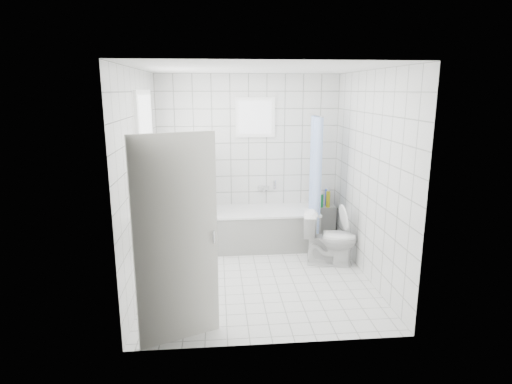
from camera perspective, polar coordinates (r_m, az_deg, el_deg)
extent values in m
plane|color=white|center=(5.64, 0.25, -11.27)|extent=(3.00, 3.00, 0.00)
plane|color=white|center=(5.13, 0.28, 16.15)|extent=(3.00, 3.00, 0.00)
cube|color=white|center=(6.70, -0.97, 4.36)|extent=(2.80, 0.02, 2.60)
cube|color=white|center=(3.78, 2.46, -2.81)|extent=(2.80, 0.02, 2.60)
cube|color=white|center=(5.29, -15.03, 1.43)|extent=(0.02, 3.00, 2.60)
cube|color=white|center=(5.54, 14.84, 1.98)|extent=(0.02, 3.00, 2.60)
cube|color=white|center=(5.52, -14.25, 5.14)|extent=(0.01, 0.90, 1.40)
cube|color=white|center=(6.59, -0.09, 9.90)|extent=(0.50, 0.01, 0.50)
cube|color=white|center=(5.66, -13.37, -2.27)|extent=(0.18, 1.02, 0.08)
cube|color=silver|center=(4.03, -10.55, -6.48)|extent=(0.75, 0.35, 2.00)
cube|color=white|center=(6.59, 0.39, -4.98)|extent=(1.75, 0.75, 0.55)
cube|color=white|center=(6.51, 0.39, -2.55)|extent=(1.77, 0.77, 0.03)
cube|color=white|center=(6.39, -8.09, -1.27)|extent=(0.15, 0.85, 1.50)
cube|color=white|center=(7.01, 8.78, -4.01)|extent=(0.40, 0.24, 0.55)
imported|color=white|center=(6.00, 9.82, -6.12)|extent=(0.80, 0.56, 0.74)
cylinder|color=silver|center=(6.37, 7.96, 10.10)|extent=(0.02, 0.80, 0.02)
cube|color=silver|center=(6.77, 0.96, 0.57)|extent=(0.18, 0.06, 0.06)
imported|color=#BA5DB5|center=(5.93, -12.93, -0.08)|extent=(0.13, 0.13, 0.21)
imported|color=white|center=(5.59, -13.38, -1.17)|extent=(0.16, 0.16, 0.16)
imported|color=#B9BAC0|center=(5.77, -13.15, -0.06)|extent=(0.14, 0.14, 0.29)
cylinder|color=blue|center=(6.94, 9.45, -0.70)|extent=(0.06, 0.06, 0.27)
cylinder|color=gold|center=(6.83, 9.58, -0.95)|extent=(0.06, 0.06, 0.26)
cylinder|color=#EA1B48|center=(6.92, 8.42, -0.97)|extent=(0.06, 0.06, 0.21)
cylinder|color=#16873F|center=(6.82, 8.71, -1.16)|extent=(0.06, 0.06, 0.21)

